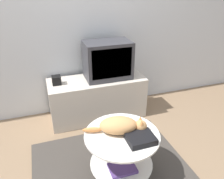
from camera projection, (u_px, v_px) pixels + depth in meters
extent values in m
plane|color=#7F664C|center=(112.00, 171.00, 2.14)|extent=(12.00, 12.00, 0.00)
cube|color=silver|center=(77.00, 15.00, 2.68)|extent=(8.00, 0.05, 2.60)
cube|color=#3D3833|center=(112.00, 171.00, 2.14)|extent=(1.49, 1.27, 0.02)
cube|color=beige|center=(97.00, 98.00, 2.91)|extent=(1.24, 0.47, 0.54)
cube|color=#B7AD9E|center=(102.00, 103.00, 2.69)|extent=(0.56, 0.01, 0.15)
cube|color=#333338|center=(108.00, 60.00, 2.75)|extent=(0.58, 0.36, 0.47)
cube|color=black|center=(112.00, 64.00, 2.59)|extent=(0.50, 0.01, 0.37)
cube|color=black|center=(56.00, 80.00, 2.64)|extent=(0.11, 0.11, 0.11)
cylinder|color=#B2B2B7|center=(121.00, 173.00, 2.09)|extent=(0.28, 0.28, 0.01)
cylinder|color=#B7B7BC|center=(121.00, 155.00, 2.00)|extent=(0.04, 0.04, 0.45)
cylinder|color=silver|center=(121.00, 162.00, 2.04)|extent=(0.58, 0.58, 0.01)
cylinder|color=silver|center=(122.00, 135.00, 1.89)|extent=(0.66, 0.66, 0.02)
cube|color=#51387A|center=(122.00, 168.00, 1.95)|extent=(0.24, 0.18, 0.03)
cube|color=beige|center=(120.00, 154.00, 2.12)|extent=(0.20, 0.15, 0.02)
cube|color=black|center=(141.00, 139.00, 1.79)|extent=(0.23, 0.18, 0.05)
ellipsoid|color=tan|center=(118.00, 125.00, 1.88)|extent=(0.37, 0.28, 0.14)
sphere|color=tan|center=(141.00, 126.00, 1.90)|extent=(0.11, 0.11, 0.11)
cone|color=#D18447|center=(140.00, 118.00, 1.90)|extent=(0.04, 0.04, 0.04)
cone|color=#D18447|center=(142.00, 122.00, 1.85)|extent=(0.04, 0.04, 0.04)
ellipsoid|color=#D18447|center=(93.00, 130.00, 1.89)|extent=(0.18, 0.09, 0.05)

